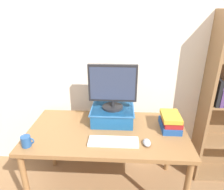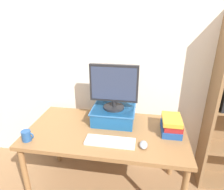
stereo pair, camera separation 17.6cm
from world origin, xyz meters
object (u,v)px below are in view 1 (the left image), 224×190
object	(u,v)px
desk	(107,137)
book_stack	(171,122)
computer_mouse	(147,143)
computer_monitor	(113,86)
coffee_mug	(26,141)
keyboard	(113,142)
riser_box	(113,114)

from	to	relation	value
desk	book_stack	distance (m)	0.60
desk	computer_mouse	world-z (taller)	computer_mouse
computer_monitor	book_stack	xyz separation A→B (m)	(0.54, -0.11, -0.30)
book_stack	coffee_mug	xyz separation A→B (m)	(-1.21, -0.33, -0.03)
computer_monitor	coffee_mug	xyz separation A→B (m)	(-0.67, -0.44, -0.32)
keyboard	book_stack	bearing A→B (deg)	25.86
keyboard	book_stack	distance (m)	0.57
riser_box	keyboard	xyz separation A→B (m)	(0.03, -0.36, -0.07)
computer_mouse	book_stack	distance (m)	0.35
desk	book_stack	xyz separation A→B (m)	(0.58, 0.07, 0.14)
desk	computer_monitor	xyz separation A→B (m)	(0.04, 0.17, 0.44)
desk	coffee_mug	bearing A→B (deg)	-157.21
desk	keyboard	size ratio (longest dim) A/B	3.49
computer_mouse	desk	bearing A→B (deg)	151.11
riser_box	computer_mouse	bearing A→B (deg)	-50.47
desk	coffee_mug	distance (m)	0.69
desk	book_stack	bearing A→B (deg)	6.43
riser_box	keyboard	bearing A→B (deg)	-85.86
computer_mouse	keyboard	bearing A→B (deg)	178.73
computer_mouse	coffee_mug	xyz separation A→B (m)	(-0.97, -0.07, 0.03)
computer_mouse	coffee_mug	distance (m)	0.97
riser_box	coffee_mug	bearing A→B (deg)	-146.84
riser_box	book_stack	size ratio (longest dim) A/B	1.55
computer_monitor	coffee_mug	bearing A→B (deg)	-146.93
riser_box	computer_monitor	distance (m)	0.29
riser_box	computer_monitor	world-z (taller)	computer_monitor
computer_monitor	computer_mouse	world-z (taller)	computer_monitor
keyboard	coffee_mug	world-z (taller)	coffee_mug
riser_box	book_stack	xyz separation A→B (m)	(0.54, -0.11, -0.01)
computer_monitor	keyboard	distance (m)	0.50
computer_mouse	book_stack	size ratio (longest dim) A/B	0.39
riser_box	computer_mouse	world-z (taller)	riser_box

